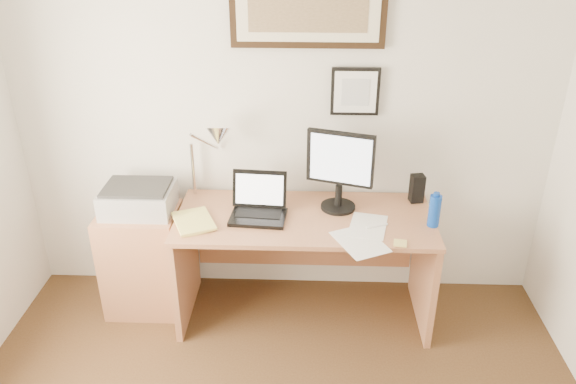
{
  "coord_description": "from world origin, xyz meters",
  "views": [
    {
      "loc": [
        0.16,
        -1.42,
        2.46
      ],
      "look_at": [
        0.05,
        1.43,
        1.02
      ],
      "focal_mm": 35.0,
      "sensor_mm": 36.0,
      "label": 1
    }
  ],
  "objects_px": {
    "desk": "(304,241)",
    "book": "(176,225)",
    "water_bottle": "(434,211)",
    "laptop": "(259,207)",
    "printer": "(138,198)",
    "lcd_monitor": "(340,167)",
    "side_cabinet": "(144,260)"
  },
  "relations": [
    {
      "from": "desk",
      "to": "lcd_monitor",
      "type": "xyz_separation_m",
      "value": [
        0.21,
        0.02,
        0.53
      ]
    },
    {
      "from": "laptop",
      "to": "lcd_monitor",
      "type": "distance_m",
      "value": 0.56
    },
    {
      "from": "desk",
      "to": "laptop",
      "type": "xyz_separation_m",
      "value": [
        -0.29,
        -0.08,
        0.29
      ]
    },
    {
      "from": "laptop",
      "to": "desk",
      "type": "bearing_deg",
      "value": 15.33
    },
    {
      "from": "side_cabinet",
      "to": "water_bottle",
      "type": "distance_m",
      "value": 1.91
    },
    {
      "from": "water_bottle",
      "to": "desk",
      "type": "relative_size",
      "value": 0.13
    },
    {
      "from": "laptop",
      "to": "printer",
      "type": "relative_size",
      "value": 0.81
    },
    {
      "from": "lcd_monitor",
      "to": "printer",
      "type": "distance_m",
      "value": 1.29
    },
    {
      "from": "book",
      "to": "laptop",
      "type": "bearing_deg",
      "value": 18.14
    },
    {
      "from": "laptop",
      "to": "printer",
      "type": "xyz_separation_m",
      "value": [
        -0.77,
        0.07,
        0.01
      ]
    },
    {
      "from": "book",
      "to": "water_bottle",
      "type": "bearing_deg",
      "value": 2.65
    },
    {
      "from": "desk",
      "to": "side_cabinet",
      "type": "bearing_deg",
      "value": -178.11
    },
    {
      "from": "laptop",
      "to": "printer",
      "type": "height_order",
      "value": "laptop"
    },
    {
      "from": "desk",
      "to": "printer",
      "type": "bearing_deg",
      "value": -179.31
    },
    {
      "from": "book",
      "to": "lcd_monitor",
      "type": "relative_size",
      "value": 0.57
    },
    {
      "from": "laptop",
      "to": "lcd_monitor",
      "type": "xyz_separation_m",
      "value": [
        0.5,
        0.1,
        0.23
      ]
    },
    {
      "from": "desk",
      "to": "water_bottle",
      "type": "bearing_deg",
      "value": -12.12
    },
    {
      "from": "lcd_monitor",
      "to": "laptop",
      "type": "bearing_deg",
      "value": -168.3
    },
    {
      "from": "book",
      "to": "desk",
      "type": "xyz_separation_m",
      "value": [
        0.77,
        0.24,
        -0.25
      ]
    },
    {
      "from": "desk",
      "to": "lcd_monitor",
      "type": "bearing_deg",
      "value": 6.66
    },
    {
      "from": "water_bottle",
      "to": "laptop",
      "type": "distance_m",
      "value": 1.07
    },
    {
      "from": "book",
      "to": "desk",
      "type": "bearing_deg",
      "value": 17.11
    },
    {
      "from": "water_bottle",
      "to": "book",
      "type": "xyz_separation_m",
      "value": [
        -1.55,
        -0.07,
        -0.09
      ]
    },
    {
      "from": "desk",
      "to": "book",
      "type": "bearing_deg",
      "value": -162.89
    },
    {
      "from": "desk",
      "to": "lcd_monitor",
      "type": "height_order",
      "value": "lcd_monitor"
    },
    {
      "from": "printer",
      "to": "side_cabinet",
      "type": "bearing_deg",
      "value": -117.17
    },
    {
      "from": "laptop",
      "to": "water_bottle",
      "type": "bearing_deg",
      "value": -4.74
    },
    {
      "from": "lcd_monitor",
      "to": "desk",
      "type": "bearing_deg",
      "value": -173.34
    },
    {
      "from": "book",
      "to": "printer",
      "type": "bearing_deg",
      "value": 141.63
    },
    {
      "from": "lcd_monitor",
      "to": "water_bottle",
      "type": "bearing_deg",
      "value": -18.76
    },
    {
      "from": "side_cabinet",
      "to": "desk",
      "type": "height_order",
      "value": "desk"
    },
    {
      "from": "printer",
      "to": "laptop",
      "type": "bearing_deg",
      "value": -4.86
    }
  ]
}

